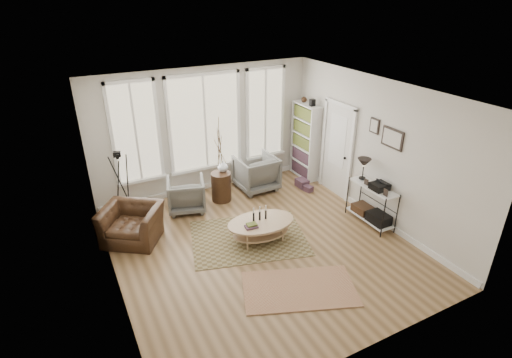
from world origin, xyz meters
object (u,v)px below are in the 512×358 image
low_shelf (372,201)px  coffee_table (261,226)px  armchair_right (256,173)px  bookcase (305,141)px  armchair_left (186,194)px  side_table (220,164)px  accent_chair (132,224)px

low_shelf → coffee_table: (-2.30, 0.47, -0.19)m
armchair_right → bookcase: bearing=-177.9°
armchair_left → armchair_right: bearing=-157.5°
side_table → low_shelf: bearing=-44.7°
low_shelf → armchair_right: low_shelf is taller
side_table → armchair_right: bearing=8.5°
armchair_left → armchair_right: 1.82m
side_table → accent_chair: 2.31m
armchair_left → armchair_right: armchair_right is taller
bookcase → armchair_right: size_ratio=2.23×
bookcase → armchair_left: bearing=-175.4°
bookcase → coffee_table: bookcase is taller
low_shelf → armchair_left: low_shelf is taller
low_shelf → side_table: side_table is taller
low_shelf → accent_chair: (-4.47, 1.63, -0.17)m
armchair_right → accent_chair: size_ratio=0.87×
low_shelf → armchair_left: size_ratio=1.63×
armchair_left → side_table: (0.84, 0.05, 0.54)m
low_shelf → armchair_left: bearing=144.5°
armchair_right → accent_chair: 3.21m
armchair_right → accent_chair: (-3.10, -0.82, -0.08)m
coffee_table → low_shelf: bearing=-11.6°
low_shelf → armchair_right: 2.81m
bookcase → accent_chair: bookcase is taller
coffee_table → side_table: side_table is taller
low_shelf → side_table: (-2.33, 2.31, 0.39)m
bookcase → accent_chair: 4.65m
coffee_table → armchair_left: bearing=116.0°
armchair_right → coffee_table: bearing=64.1°
bookcase → armchair_right: bearing=-177.2°
bookcase → armchair_left: size_ratio=2.57×
bookcase → armchair_left: 3.29m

